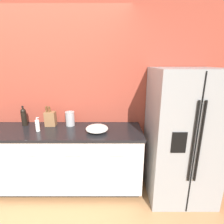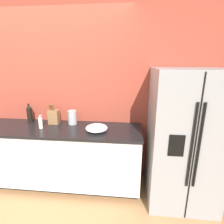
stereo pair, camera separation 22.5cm
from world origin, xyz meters
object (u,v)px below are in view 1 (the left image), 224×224
soap_dispenser (37,125)px  steel_canister (70,119)px  refrigerator (181,135)px  wine_bottle (24,117)px  mixing_bowl (97,129)px  knife_block (50,118)px

soap_dispenser → steel_canister: bearing=29.3°
refrigerator → wine_bottle: 2.19m
soap_dispenser → mixing_bowl: bearing=-2.0°
refrigerator → mixing_bowl: refrigerator is taller
knife_block → mixing_bowl: knife_block is taller
soap_dispenser → wine_bottle: bearing=142.2°
knife_block → steel_canister: 0.28m
wine_bottle → mixing_bowl: bearing=-12.8°
steel_canister → wine_bottle: bearing=-180.0°
refrigerator → knife_block: refrigerator is taller
wine_bottle → refrigerator: bearing=-6.6°
knife_block → mixing_bowl: 0.72m
knife_block → wine_bottle: bearing=178.4°
soap_dispenser → mixing_bowl: 0.78m
refrigerator → soap_dispenser: bearing=178.8°
refrigerator → knife_block: bearing=172.3°
wine_bottle → steel_canister: wine_bottle is taller
soap_dispenser → steel_canister: size_ratio=0.88×
refrigerator → steel_canister: (-1.51, 0.25, 0.14)m
refrigerator → mixing_bowl: 1.11m
steel_canister → mixing_bowl: steel_canister is taller
wine_bottle → steel_canister: size_ratio=1.32×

